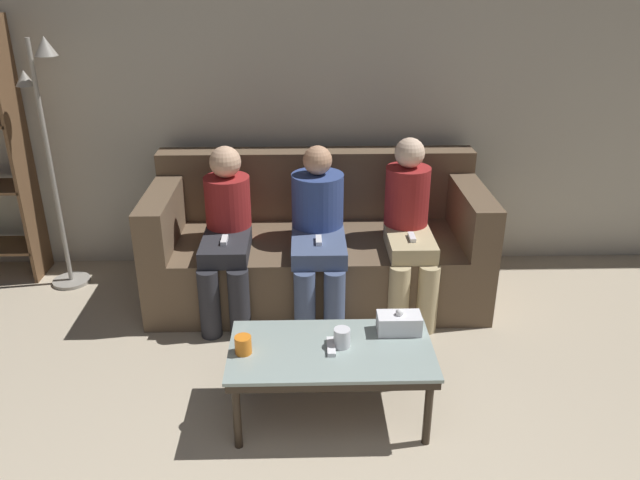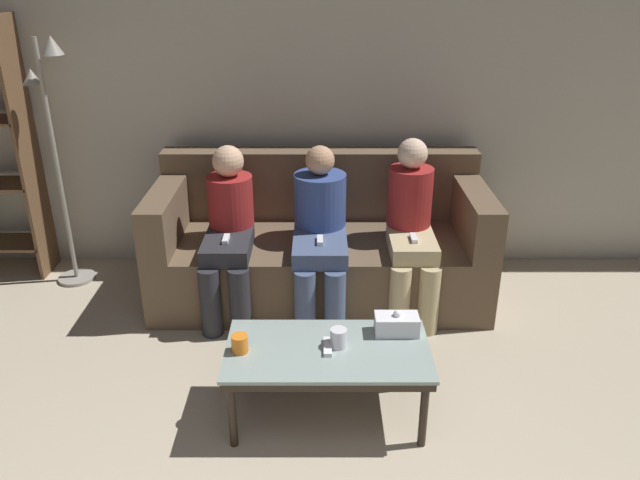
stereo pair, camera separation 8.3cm
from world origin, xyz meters
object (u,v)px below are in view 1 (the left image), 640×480
(couch, at_px, (317,246))
(cup_near_right, at_px, (342,338))
(tissue_box, at_px, (399,323))
(seated_person_mid_right, at_px, (409,224))
(seated_person_left_end, at_px, (227,229))
(game_remote, at_px, (331,347))
(standing_lamp, at_px, (49,141))
(cup_near_left, at_px, (243,345))
(coffee_table, at_px, (331,356))
(seated_person_mid_left, at_px, (318,227))

(couch, bearing_deg, cup_near_right, -86.07)
(tissue_box, relative_size, seated_person_mid_right, 0.20)
(seated_person_left_end, bearing_deg, game_remote, -60.42)
(tissue_box, bearing_deg, game_remote, -158.15)
(game_remote, relative_size, seated_person_mid_right, 0.13)
(game_remote, distance_m, standing_lamp, 2.42)
(cup_near_left, xyz_separation_m, seated_person_left_end, (-0.19, 1.11, 0.13))
(coffee_table, xyz_separation_m, standing_lamp, (-1.80, 1.50, 0.69))
(standing_lamp, bearing_deg, seated_person_left_end, -19.37)
(game_remote, bearing_deg, couch, 91.60)
(tissue_box, bearing_deg, seated_person_left_end, 135.61)
(cup_near_left, relative_size, seated_person_mid_right, 0.08)
(standing_lamp, bearing_deg, game_remote, -39.85)
(tissue_box, relative_size, seated_person_left_end, 0.20)
(standing_lamp, bearing_deg, coffee_table, -39.85)
(seated_person_left_end, height_order, seated_person_mid_left, seated_person_left_end)
(couch, bearing_deg, game_remote, -88.40)
(game_remote, bearing_deg, tissue_box, 21.85)
(game_remote, bearing_deg, coffee_table, -91.79)
(couch, distance_m, standing_lamp, 1.90)
(coffee_table, relative_size, seated_person_left_end, 0.93)
(seated_person_left_end, bearing_deg, seated_person_mid_left, 0.61)
(seated_person_left_end, bearing_deg, tissue_box, -44.39)
(seated_person_left_end, relative_size, seated_person_mid_right, 0.96)
(couch, distance_m, seated_person_mid_left, 0.34)
(cup_near_left, bearing_deg, seated_person_left_end, 99.85)
(coffee_table, height_order, game_remote, game_remote)
(seated_person_mid_right, bearing_deg, coffee_table, -116.27)
(seated_person_left_end, bearing_deg, coffee_table, -60.42)
(coffee_table, bearing_deg, tissue_box, 21.85)
(coffee_table, height_order, seated_person_left_end, seated_person_left_end)
(game_remote, bearing_deg, cup_near_left, -176.55)
(game_remote, distance_m, seated_person_mid_left, 1.10)
(cup_near_right, relative_size, seated_person_mid_right, 0.09)
(coffee_table, xyz_separation_m, seated_person_mid_right, (0.54, 1.10, 0.23))
(cup_near_right, distance_m, game_remote, 0.07)
(game_remote, bearing_deg, cup_near_right, 19.31)
(cup_near_right, bearing_deg, seated_person_left_end, 122.10)
(coffee_table, relative_size, standing_lamp, 0.58)
(couch, relative_size, cup_near_left, 24.64)
(couch, relative_size, cup_near_right, 22.72)
(coffee_table, relative_size, seated_person_mid_left, 0.93)
(cup_near_right, xyz_separation_m, game_remote, (-0.05, -0.02, -0.04))
(cup_near_left, distance_m, seated_person_mid_right, 1.49)
(game_remote, height_order, seated_person_left_end, seated_person_left_end)
(coffee_table, bearing_deg, game_remote, 88.21)
(game_remote, bearing_deg, seated_person_mid_left, 91.96)
(couch, relative_size, standing_lamp, 1.29)
(cup_near_right, xyz_separation_m, seated_person_mid_right, (0.49, 1.08, 0.14))
(game_remote, height_order, standing_lamp, standing_lamp)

